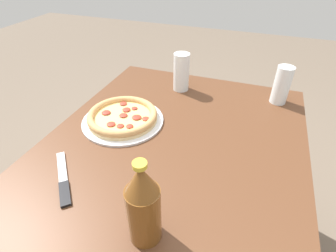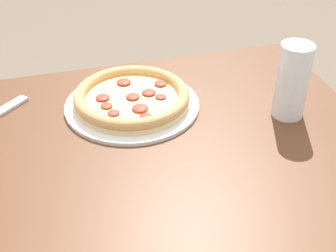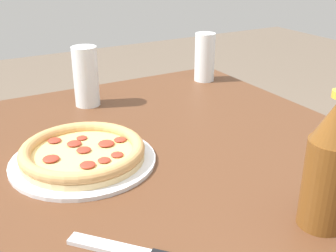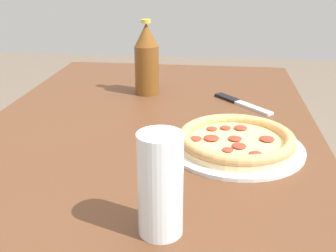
{
  "view_description": "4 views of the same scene",
  "coord_description": "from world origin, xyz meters",
  "px_view_note": "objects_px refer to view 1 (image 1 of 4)",
  "views": [
    {
      "loc": [
        -0.52,
        -0.2,
        1.26
      ],
      "look_at": [
        0.13,
        0.03,
        0.76
      ],
      "focal_mm": 28.0,
      "sensor_mm": 36.0,
      "label": 1
    },
    {
      "loc": [
        -0.01,
        -0.63,
        1.26
      ],
      "look_at": [
        0.17,
        0.01,
        0.8
      ],
      "focal_mm": 50.0,
      "sensor_mm": 36.0,
      "label": 2
    },
    {
      "loc": [
        -0.58,
        0.42,
        1.12
      ],
      "look_at": [
        0.15,
        0.01,
        0.76
      ],
      "focal_mm": 45.0,
      "sensor_mm": 36.0,
      "label": 3
    },
    {
      "loc": [
        0.97,
        0.16,
        1.1
      ],
      "look_at": [
        0.14,
        0.06,
        0.77
      ],
      "focal_mm": 45.0,
      "sensor_mm": 36.0,
      "label": 4
    }
  ],
  "objects_px": {
    "glass_water": "(181,74)",
    "beer_bottle": "(143,205)",
    "pizza_margherita": "(123,117)",
    "glass_cola": "(282,86)",
    "knife": "(63,180)"
  },
  "relations": [
    {
      "from": "pizza_margherita",
      "to": "beer_bottle",
      "type": "distance_m",
      "value": 0.46
    },
    {
      "from": "glass_cola",
      "to": "beer_bottle",
      "type": "distance_m",
      "value": 0.75
    },
    {
      "from": "glass_water",
      "to": "beer_bottle",
      "type": "distance_m",
      "value": 0.69
    },
    {
      "from": "glass_water",
      "to": "beer_bottle",
      "type": "relative_size",
      "value": 0.72
    },
    {
      "from": "pizza_margherita",
      "to": "beer_bottle",
      "type": "xyz_separation_m",
      "value": [
        -0.37,
        -0.25,
        0.08
      ]
    },
    {
      "from": "glass_water",
      "to": "knife",
      "type": "height_order",
      "value": "glass_water"
    },
    {
      "from": "glass_cola",
      "to": "pizza_margherita",
      "type": "bearing_deg",
      "value": 122.93
    },
    {
      "from": "glass_water",
      "to": "pizza_margherita",
      "type": "bearing_deg",
      "value": 158.67
    },
    {
      "from": "glass_cola",
      "to": "knife",
      "type": "xyz_separation_m",
      "value": [
        -0.64,
        0.53,
        -0.07
      ]
    },
    {
      "from": "glass_cola",
      "to": "glass_water",
      "type": "distance_m",
      "value": 0.39
    },
    {
      "from": "glass_cola",
      "to": "glass_water",
      "type": "height_order",
      "value": "glass_water"
    },
    {
      "from": "pizza_margherita",
      "to": "glass_cola",
      "type": "relative_size",
      "value": 1.94
    },
    {
      "from": "glass_water",
      "to": "beer_bottle",
      "type": "height_order",
      "value": "beer_bottle"
    },
    {
      "from": "knife",
      "to": "pizza_margherita",
      "type": "bearing_deg",
      "value": -3.76
    },
    {
      "from": "glass_cola",
      "to": "knife",
      "type": "distance_m",
      "value": 0.83
    }
  ]
}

